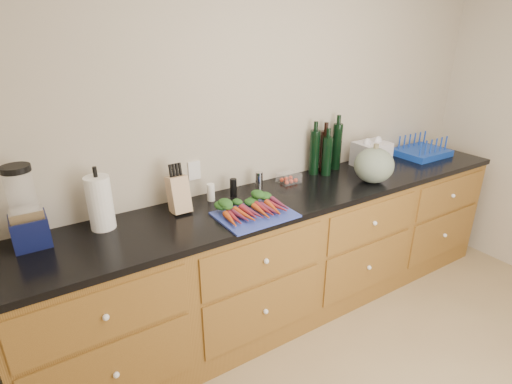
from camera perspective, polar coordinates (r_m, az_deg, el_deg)
wall_back at (r=2.84m, az=1.92°, el=8.86°), size 4.10×0.05×2.60m
cabinets at (r=2.92m, az=5.36°, el=-8.91°), size 3.60×0.64×0.90m
countertop at (r=2.71m, az=5.67°, el=-0.39°), size 3.64×0.62×0.04m
cutting_board at (r=2.36m, az=-0.15°, el=-3.26°), size 0.45×0.34×0.01m
carrots at (r=2.37m, az=-0.62°, el=-2.33°), size 0.38×0.28×0.05m
squash at (r=2.95m, az=16.50°, el=3.68°), size 0.28×0.28×0.25m
blender_appliance at (r=2.28m, az=-30.04°, el=-2.47°), size 0.17×0.17×0.43m
paper_towel at (r=2.32m, az=-21.39°, el=-1.46°), size 0.13×0.13×0.30m
knife_block at (r=2.42m, az=-11.01°, el=-0.30°), size 0.11×0.11×0.22m
grinder_salt at (r=2.56m, az=-6.46°, el=-0.04°), size 0.05×0.05×0.11m
grinder_pepper at (r=2.63m, az=-3.26°, el=0.71°), size 0.05×0.05×0.11m
canister_chrome at (r=2.72m, az=0.41°, el=1.65°), size 0.05×0.05×0.12m
tomato_box at (r=2.86m, az=4.71°, el=2.02°), size 0.15×0.12×0.07m
bottles at (r=3.07m, az=9.95°, el=5.74°), size 0.30×0.15×0.36m
grocery_bag at (r=3.31m, az=16.12°, el=5.20°), size 0.27×0.22×0.19m
dish_rack at (r=3.74m, az=22.55°, el=5.46°), size 0.43×0.34×0.17m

